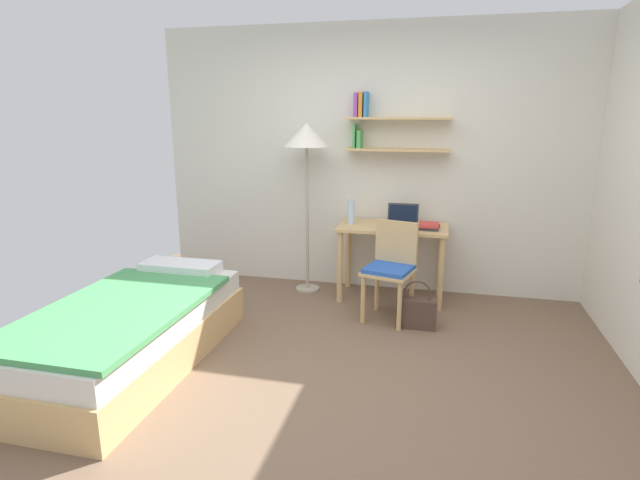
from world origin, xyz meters
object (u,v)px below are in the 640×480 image
at_px(desk, 392,240).
at_px(laptop, 402,221).
at_px(desk_chair, 391,266).
at_px(book_stack, 429,226).
at_px(standing_lamp, 307,143).
at_px(water_bottle, 351,211).
at_px(handbag, 417,312).
at_px(bed, 131,332).

relative_size(desk, laptop, 3.47).
bearing_deg(desk_chair, laptop, 84.79).
distance_m(desk, book_stack, 0.38).
xyz_separation_m(standing_lamp, laptop, (0.93, -0.01, -0.71)).
bearing_deg(book_stack, laptop, 164.18).
height_order(standing_lamp, book_stack, standing_lamp).
bearing_deg(water_bottle, desk_chair, -49.08).
height_order(desk_chair, laptop, laptop).
bearing_deg(book_stack, handbag, -95.07).
distance_m(bed, desk_chair, 2.15).
height_order(desk, handbag, desk).
bearing_deg(handbag, desk, 113.18).
bearing_deg(bed, desk_chair, 36.48).
bearing_deg(laptop, book_stack, -15.82).
distance_m(desk_chair, water_bottle, 0.77).
bearing_deg(water_bottle, bed, -125.54).
relative_size(desk, handbag, 2.46).
xyz_separation_m(bed, desk, (1.68, 1.77, 0.34)).
distance_m(desk_chair, book_stack, 0.60).
relative_size(desk, standing_lamp, 0.61).
relative_size(water_bottle, book_stack, 1.10).
relative_size(standing_lamp, laptop, 5.66).
height_order(standing_lamp, laptop, standing_lamp).
bearing_deg(handbag, laptop, 106.17).
bearing_deg(water_bottle, laptop, 0.14).
xyz_separation_m(desk_chair, book_stack, (0.30, 0.44, 0.27)).
relative_size(bed, desk_chair, 2.28).
bearing_deg(desk_chair, water_bottle, 130.92).
distance_m(laptop, water_bottle, 0.50).
bearing_deg(desk_chair, handbag, -33.65).
bearing_deg(laptop, bed, -134.69).
xyz_separation_m(desk_chair, standing_lamp, (-0.89, 0.52, 1.01)).
distance_m(desk_chair, laptop, 0.59).
distance_m(bed, standing_lamp, 2.34).
height_order(desk, laptop, laptop).
relative_size(bed, laptop, 6.59).
distance_m(desk, laptop, 0.21).
relative_size(standing_lamp, water_bottle, 6.90).
height_order(desk, standing_lamp, standing_lamp).
relative_size(laptop, water_bottle, 1.22).
height_order(desk_chair, standing_lamp, standing_lamp).
bearing_deg(laptop, handbag, -73.83).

